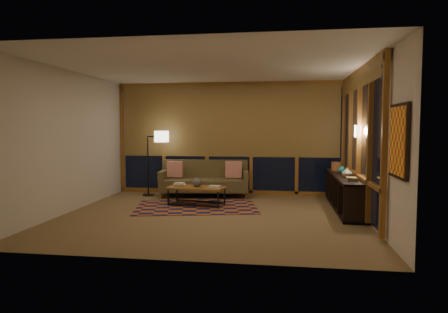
# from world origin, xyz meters

# --- Properties ---
(floor) EXTENTS (5.50, 5.00, 0.01)m
(floor) POSITION_xyz_m (0.00, 0.00, 0.00)
(floor) COLOR olive
(floor) RESTS_ON ground
(ceiling) EXTENTS (5.50, 5.00, 0.01)m
(ceiling) POSITION_xyz_m (0.00, 0.00, 2.70)
(ceiling) COLOR silver
(ceiling) RESTS_ON walls
(walls) EXTENTS (5.51, 5.01, 2.70)m
(walls) POSITION_xyz_m (0.00, 0.00, 1.35)
(walls) COLOR silver
(walls) RESTS_ON floor
(window_wall_back) EXTENTS (5.30, 0.16, 2.60)m
(window_wall_back) POSITION_xyz_m (0.00, 2.43, 1.35)
(window_wall_back) COLOR olive
(window_wall_back) RESTS_ON walls
(window_wall_right) EXTENTS (0.16, 3.70, 2.60)m
(window_wall_right) POSITION_xyz_m (2.68, 0.60, 1.35)
(window_wall_right) COLOR olive
(window_wall_right) RESTS_ON walls
(wall_art) EXTENTS (0.06, 0.74, 0.94)m
(wall_art) POSITION_xyz_m (2.71, -1.85, 1.45)
(wall_art) COLOR red
(wall_art) RESTS_ON walls
(wall_sconce) EXTENTS (0.12, 0.18, 0.22)m
(wall_sconce) POSITION_xyz_m (2.62, 0.45, 1.55)
(wall_sconce) COLOR white
(wall_sconce) RESTS_ON walls
(sofa) EXTENTS (2.11, 1.04, 0.83)m
(sofa) POSITION_xyz_m (-0.52, 2.00, 0.42)
(sofa) COLOR brown
(sofa) RESTS_ON floor
(pillow_left) EXTENTS (0.38, 0.14, 0.37)m
(pillow_left) POSITION_xyz_m (-1.24, 2.04, 0.60)
(pillow_left) COLOR red
(pillow_left) RESTS_ON sofa
(pillow_right) EXTENTS (0.40, 0.16, 0.39)m
(pillow_right) POSITION_xyz_m (0.14, 2.21, 0.61)
(pillow_right) COLOR red
(pillow_right) RESTS_ON sofa
(area_rug) EXTENTS (2.70, 2.08, 0.01)m
(area_rug) POSITION_xyz_m (-0.45, 0.77, 0.01)
(area_rug) COLOR #AD5A20
(area_rug) RESTS_ON floor
(coffee_table) EXTENTS (1.24, 0.70, 0.39)m
(coffee_table) POSITION_xyz_m (-0.47, 0.91, 0.20)
(coffee_table) COLOR olive
(coffee_table) RESTS_ON floor
(book_stack_a) EXTENTS (0.27, 0.22, 0.07)m
(book_stack_a) POSITION_xyz_m (-0.86, 0.99, 0.43)
(book_stack_a) COLOR beige
(book_stack_a) RESTS_ON coffee_table
(book_stack_b) EXTENTS (0.24, 0.20, 0.05)m
(book_stack_b) POSITION_xyz_m (-0.07, 0.81, 0.41)
(book_stack_b) COLOR beige
(book_stack_b) RESTS_ON coffee_table
(ceramic_pot) EXTENTS (0.25, 0.25, 0.19)m
(ceramic_pot) POSITION_xyz_m (-0.46, 0.91, 0.49)
(ceramic_pot) COLOR black
(ceramic_pot) RESTS_ON coffee_table
(floor_lamp) EXTENTS (0.55, 0.39, 1.55)m
(floor_lamp) POSITION_xyz_m (-1.88, 1.97, 0.77)
(floor_lamp) COLOR black
(floor_lamp) RESTS_ON floor
(bookshelf) EXTENTS (0.40, 2.69, 0.67)m
(bookshelf) POSITION_xyz_m (2.49, 1.00, 0.34)
(bookshelf) COLOR black
(bookshelf) RESTS_ON floor
(basket) EXTENTS (0.31, 0.31, 0.19)m
(basket) POSITION_xyz_m (2.47, 1.84, 0.77)
(basket) COLOR #9B5B2F
(basket) RESTS_ON bookshelf
(teal_bowl) EXTENTS (0.16, 0.16, 0.15)m
(teal_bowl) POSITION_xyz_m (2.49, 1.27, 0.75)
(teal_bowl) COLOR #1A7B78
(teal_bowl) RESTS_ON bookshelf
(vase) EXTENTS (0.23, 0.23, 0.20)m
(vase) POSITION_xyz_m (2.49, 0.63, 0.77)
(vase) COLOR tan
(vase) RESTS_ON bookshelf
(shelf_book_stack) EXTENTS (0.19, 0.26, 0.08)m
(shelf_book_stack) POSITION_xyz_m (2.49, 0.12, 0.71)
(shelf_book_stack) COLOR beige
(shelf_book_stack) RESTS_ON bookshelf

